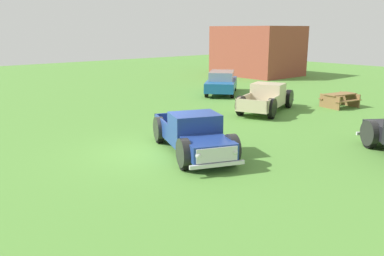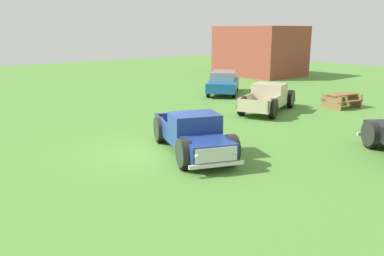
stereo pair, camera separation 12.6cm
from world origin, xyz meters
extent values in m
plane|color=#548C38|center=(0.00, 0.00, 0.00)|extent=(80.00, 80.00, 0.00)
cube|color=navy|center=(2.40, 0.36, 0.63)|extent=(1.90, 1.91, 0.53)
cube|color=silver|center=(3.09, 0.07, 0.63)|extent=(0.56, 1.25, 0.45)
sphere|color=silver|center=(3.30, 0.63, 0.66)|extent=(0.19, 0.19, 0.19)
sphere|color=silver|center=(2.85, -0.46, 0.66)|extent=(0.19, 0.19, 0.19)
cube|color=navy|center=(1.15, 0.87, 0.92)|extent=(1.78, 1.98, 1.11)
cube|color=#8C9EA8|center=(1.70, 0.65, 1.17)|extent=(0.57, 1.31, 0.49)
cube|color=navy|center=(-0.37, 1.50, 0.42)|extent=(2.50, 2.27, 0.10)
cube|color=navy|center=(-0.08, 2.21, 0.73)|extent=(1.91, 0.84, 0.53)
cube|color=navy|center=(-0.67, 0.79, 0.73)|extent=(1.91, 0.84, 0.53)
cube|color=navy|center=(-1.28, 1.87, 0.73)|extent=(0.69, 1.53, 0.53)
cylinder|color=black|center=(2.71, 1.11, 0.37)|extent=(0.76, 0.48, 0.74)
cylinder|color=#B7B7BC|center=(2.72, 1.12, 0.37)|extent=(0.36, 0.33, 0.29)
cylinder|color=black|center=(2.71, 1.11, 0.55)|extent=(0.96, 0.60, 0.93)
cylinder|color=black|center=(2.09, -0.40, 0.37)|extent=(0.76, 0.48, 0.74)
cylinder|color=#B7B7BC|center=(2.09, -0.40, 0.37)|extent=(0.36, 0.33, 0.29)
cylinder|color=black|center=(2.09, -0.40, 0.55)|extent=(0.96, 0.60, 0.93)
cylinder|color=black|center=(-0.29, 2.34, 0.37)|extent=(0.76, 0.48, 0.74)
cylinder|color=#B7B7BC|center=(-0.28, 2.35, 0.37)|extent=(0.36, 0.33, 0.29)
cylinder|color=black|center=(-0.29, 2.34, 0.55)|extent=(0.96, 0.60, 0.93)
cylinder|color=black|center=(-0.91, 0.84, 0.37)|extent=(0.76, 0.48, 0.74)
cylinder|color=#B7B7BC|center=(-0.91, 0.83, 0.37)|extent=(0.36, 0.33, 0.29)
cylinder|color=black|center=(-0.91, 0.84, 0.55)|extent=(0.96, 0.60, 0.93)
cube|color=silver|center=(3.13, 0.06, 0.33)|extent=(0.76, 1.67, 0.12)
cube|color=#C6B793|center=(-2.68, 10.26, 0.63)|extent=(1.90, 1.89, 0.53)
cube|color=silver|center=(-2.95, 10.96, 0.63)|extent=(1.25, 0.54, 0.45)
sphere|color=silver|center=(-3.49, 10.73, 0.66)|extent=(0.19, 0.19, 0.19)
sphere|color=silver|center=(-2.40, 11.15, 0.66)|extent=(0.19, 0.19, 0.19)
cube|color=#C6B793|center=(-2.19, 9.00, 0.92)|extent=(1.96, 1.76, 1.11)
cube|color=#8C9EA8|center=(-2.40, 9.55, 1.17)|extent=(1.32, 0.54, 0.49)
cube|color=#C6B793|center=(-1.59, 7.47, 0.42)|extent=(2.25, 2.48, 0.10)
cube|color=#C6B793|center=(-2.31, 7.19, 0.73)|extent=(0.81, 1.92, 0.53)
cube|color=#C6B793|center=(-0.87, 7.75, 0.73)|extent=(0.81, 1.92, 0.53)
cube|color=#C6B793|center=(-1.24, 6.56, 0.73)|extent=(1.54, 0.66, 0.53)
cylinder|color=black|center=(-3.44, 9.97, 0.37)|extent=(0.47, 0.76, 0.74)
cylinder|color=#B7B7BC|center=(-3.45, 9.97, 0.37)|extent=(0.32, 0.36, 0.29)
cylinder|color=black|center=(-3.44, 9.97, 0.55)|extent=(0.59, 0.96, 0.93)
cylinder|color=black|center=(-1.92, 10.56, 0.37)|extent=(0.47, 0.76, 0.74)
cylinder|color=#B7B7BC|center=(-1.92, 10.56, 0.37)|extent=(0.32, 0.36, 0.29)
cylinder|color=black|center=(-1.92, 10.56, 0.55)|extent=(0.59, 0.96, 0.93)
cylinder|color=black|center=(-2.26, 6.95, 0.37)|extent=(0.47, 0.76, 0.74)
cylinder|color=#B7B7BC|center=(-2.27, 6.95, 0.37)|extent=(0.32, 0.36, 0.29)
cylinder|color=black|center=(-2.26, 6.95, 0.55)|extent=(0.59, 0.96, 0.93)
cylinder|color=black|center=(-0.75, 7.54, 0.37)|extent=(0.47, 0.76, 0.74)
cylinder|color=#B7B7BC|center=(-0.74, 7.54, 0.37)|extent=(0.32, 0.36, 0.29)
cylinder|color=black|center=(-0.75, 7.54, 0.55)|extent=(0.59, 0.96, 0.93)
cube|color=silver|center=(-2.97, 10.99, 0.33)|extent=(1.68, 0.73, 0.12)
cube|color=silver|center=(4.59, 7.46, 0.65)|extent=(0.82, 1.16, 0.46)
sphere|color=silver|center=(4.26, 6.95, 0.68)|extent=(0.20, 0.20, 0.20)
cylinder|color=black|center=(4.75, 6.34, 0.38)|extent=(0.75, 0.61, 0.76)
cylinder|color=#B7B7BC|center=(4.74, 6.33, 0.38)|extent=(0.38, 0.37, 0.30)
cylinder|color=black|center=(4.75, 6.34, 0.57)|extent=(0.94, 0.77, 0.95)
cube|color=silver|center=(4.55, 7.48, 0.34)|extent=(1.11, 1.55, 0.12)
cube|color=#195699|center=(-7.91, 11.18, 0.64)|extent=(4.39, 4.68, 0.62)
cube|color=#7F939E|center=(-8.01, 11.29, 1.24)|extent=(2.85, 2.96, 0.57)
cylinder|color=black|center=(-6.27, 10.54, 0.33)|extent=(0.59, 0.64, 0.66)
cylinder|color=black|center=(-7.53, 9.46, 0.33)|extent=(0.59, 0.64, 0.66)
cylinder|color=black|center=(-8.29, 12.89, 0.33)|extent=(0.59, 0.64, 0.66)
cylinder|color=black|center=(-9.55, 11.81, 0.33)|extent=(0.59, 0.64, 0.66)
cube|color=olive|center=(-0.16, 12.88, 0.75)|extent=(1.14, 1.92, 0.06)
cube|color=olive|center=(0.43, 12.76, 0.45)|extent=(0.63, 1.82, 0.05)
cube|color=olive|center=(-0.75, 13.00, 0.45)|extent=(0.63, 1.82, 0.05)
cube|color=olive|center=(-0.32, 12.10, 0.38)|extent=(1.39, 0.36, 0.75)
cube|color=olive|center=(0.00, 13.66, 0.38)|extent=(1.39, 0.36, 0.75)
cube|color=brown|center=(-13.99, 21.96, 2.28)|extent=(7.31, 5.72, 4.57)
camera|label=1|loc=(11.27, -7.94, 4.30)|focal=37.37mm
camera|label=2|loc=(11.35, -7.84, 4.30)|focal=37.37mm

